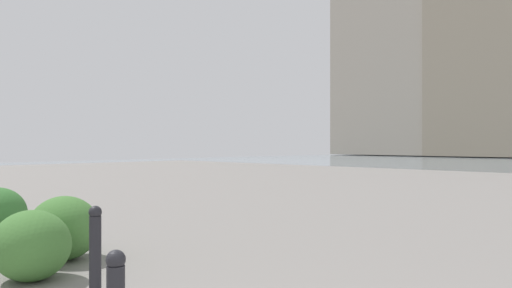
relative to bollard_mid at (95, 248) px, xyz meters
name	(u,v)px	position (x,y,z in m)	size (l,w,h in m)	color
building_annex	(492,11)	(18.61, -64.51, 18.53)	(12.46, 13.87, 40.06)	gray
building_highrise	(394,46)	(31.96, -63.01, 15.70)	(15.65, 10.29, 34.38)	#9E9384
bollard_mid	(95,248)	(0.00, 0.00, 0.00)	(0.13, 0.13, 0.88)	#232328
shrub_round	(64,228)	(1.63, -0.38, -0.05)	(0.97, 0.88, 0.83)	#477F38
shrub_tall	(31,245)	(0.92, 0.29, -0.07)	(0.91, 0.82, 0.78)	#477F38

